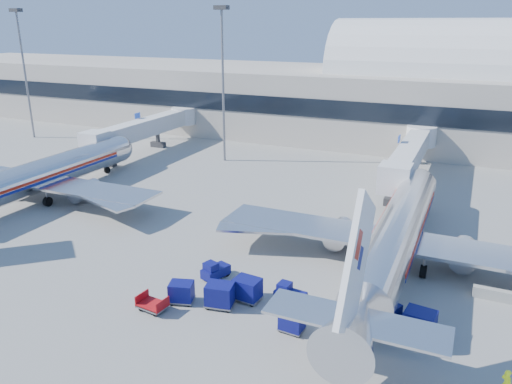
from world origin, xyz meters
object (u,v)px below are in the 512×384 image
at_px(cart_train_b, 220,295).
at_px(cart_solo_near, 292,321).
at_px(jetbridge_mid, 149,127).
at_px(tug_right, 397,318).
at_px(barrier_near, 494,294).
at_px(cart_train_a, 247,289).
at_px(tug_lead, 289,294).
at_px(airliner_main, 396,236).
at_px(cart_solo_far, 420,323).
at_px(jetbridge_near, 411,153).
at_px(tug_left, 215,270).
at_px(mast_far_west, 22,55).
at_px(mast_west, 223,62).
at_px(airliner_mid, 35,177).
at_px(cart_open_red, 153,305).
at_px(cart_train_c, 181,292).

distance_m(cart_train_b, cart_solo_near, 6.09).
relative_size(jetbridge_mid, tug_right, 10.03).
bearing_deg(barrier_near, cart_train_a, -155.68).
height_order(tug_lead, cart_train_b, cart_train_b).
xyz_separation_m(barrier_near, tug_lead, (-14.28, -6.80, 0.25)).
distance_m(airliner_main, tug_right, 9.77).
height_order(tug_right, cart_solo_far, cart_solo_far).
bearing_deg(cart_train_a, cart_solo_far, 8.35).
height_order(jetbridge_near, barrier_near, jetbridge_near).
bearing_deg(cart_solo_near, tug_left, 156.86).
bearing_deg(airliner_main, mast_far_west, 159.99).
bearing_deg(cart_solo_far, mast_west, 140.68).
height_order(airliner_mid, cart_open_red, airliner_mid).
xyz_separation_m(mast_far_west, mast_west, (40.00, 0.00, 0.00)).
relative_size(jetbridge_near, cart_train_c, 12.48).
xyz_separation_m(airliner_main, cart_solo_far, (3.33, -9.72, -1.92)).
distance_m(tug_right, cart_train_a, 11.18).
bearing_deg(jetbridge_mid, tug_lead, -43.05).
relative_size(airliner_mid, cart_solo_near, 20.78).
bearing_deg(mast_west, cart_train_b, -62.93).
height_order(jetbridge_mid, mast_west, mast_west).
height_order(mast_far_west, cart_solo_near, mast_far_west).
height_order(airliner_main, cart_open_red, airliner_main).
relative_size(tug_right, cart_train_c, 1.24).
xyz_separation_m(jetbridge_mid, cart_train_c, (30.60, -38.95, -3.05)).
relative_size(airliner_main, barrier_near, 12.42).
distance_m(barrier_near, tug_left, 22.08).
relative_size(barrier_near, tug_lead, 1.21).
distance_m(cart_train_a, cart_train_c, 5.03).
xyz_separation_m(jetbridge_mid, cart_solo_far, (47.73, -36.03, -2.93)).
height_order(jetbridge_near, cart_train_a, jetbridge_near).
bearing_deg(airliner_main, cart_open_red, -136.23).
bearing_deg(jetbridge_mid, cart_train_c, -51.85).
bearing_deg(airliner_mid, cart_train_b, -21.07).
bearing_deg(cart_train_c, cart_train_a, 10.18).
relative_size(mast_far_west, cart_solo_near, 12.61).
height_order(mast_far_west, mast_west, same).
bearing_deg(cart_solo_far, tug_lead, -175.22).
bearing_deg(tug_lead, barrier_near, 31.76).
relative_size(airliner_mid, cart_train_c, 16.90).
bearing_deg(tug_lead, mast_far_west, 157.65).
relative_size(tug_left, cart_train_c, 1.22).
height_order(airliner_mid, jetbridge_mid, airliner_mid).
bearing_deg(jetbridge_near, airliner_mid, -146.41).
distance_m(jetbridge_near, tug_left, 36.42).
bearing_deg(cart_train_a, tug_right, 10.67).
distance_m(mast_far_west, cart_train_a, 71.80).
height_order(barrier_near, tug_right, tug_right).
height_order(jetbridge_near, cart_solo_far, jetbridge_near).
distance_m(airliner_mid, cart_solo_near, 39.40).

